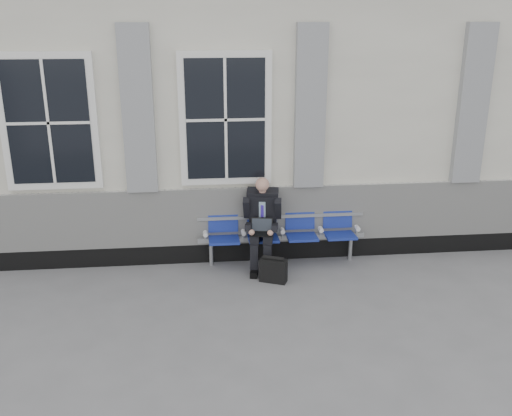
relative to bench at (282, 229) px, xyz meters
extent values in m
plane|color=slate|center=(-1.18, -1.32, -0.55)|extent=(70.00, 70.00, 0.00)
cube|color=silver|center=(-1.18, 2.18, 1.55)|extent=(14.00, 4.00, 4.20)
cube|color=black|center=(-1.18, 0.15, -0.40)|extent=(14.00, 0.10, 0.30)
cube|color=silver|center=(-1.18, 0.14, 0.20)|extent=(14.00, 0.08, 0.90)
cube|color=gray|center=(-2.08, 0.12, 1.85)|extent=(0.45, 0.14, 2.40)
cube|color=gray|center=(0.42, 0.12, 1.85)|extent=(0.45, 0.14, 2.40)
cube|color=gray|center=(2.92, 0.12, 1.85)|extent=(0.45, 0.14, 2.40)
cube|color=white|center=(-3.33, 0.14, 1.70)|extent=(1.35, 0.10, 1.95)
cube|color=black|center=(-3.33, 0.09, 1.70)|extent=(1.15, 0.02, 1.75)
cube|color=white|center=(-0.83, 0.14, 1.70)|extent=(1.35, 0.10, 1.95)
cube|color=black|center=(-0.83, 0.09, 1.70)|extent=(1.15, 0.02, 1.75)
cube|color=#9EA0A3|center=(0.00, -0.02, -0.13)|extent=(2.60, 0.07, 0.07)
cube|color=#9EA0A3|center=(0.00, 0.10, 0.18)|extent=(2.60, 0.05, 0.05)
cylinder|color=#9EA0A3|center=(-1.10, -0.02, -0.36)|extent=(0.06, 0.06, 0.39)
cylinder|color=#9EA0A3|center=(1.10, -0.02, -0.36)|extent=(0.06, 0.06, 0.39)
cube|color=navy|center=(-0.90, -0.10, -0.10)|extent=(0.46, 0.42, 0.07)
cube|color=navy|center=(-0.90, 0.11, 0.16)|extent=(0.46, 0.10, 0.40)
cube|color=navy|center=(-0.30, -0.10, -0.10)|extent=(0.46, 0.42, 0.07)
cube|color=navy|center=(-0.30, 0.11, 0.16)|extent=(0.46, 0.10, 0.40)
cube|color=navy|center=(0.30, -0.10, -0.10)|extent=(0.46, 0.42, 0.07)
cube|color=navy|center=(0.30, 0.11, 0.16)|extent=(0.46, 0.10, 0.40)
cube|color=navy|center=(0.90, -0.10, -0.10)|extent=(0.46, 0.42, 0.07)
cube|color=navy|center=(0.90, 0.11, 0.16)|extent=(0.46, 0.10, 0.40)
cylinder|color=white|center=(-1.18, -0.07, 0.00)|extent=(0.07, 0.12, 0.07)
cylinder|color=white|center=(-0.60, -0.07, 0.00)|extent=(0.07, 0.12, 0.07)
cylinder|color=white|center=(0.00, -0.07, 0.00)|extent=(0.07, 0.12, 0.07)
cylinder|color=white|center=(0.60, -0.07, 0.00)|extent=(0.07, 0.12, 0.07)
cylinder|color=white|center=(1.18, -0.07, 0.00)|extent=(0.07, 0.12, 0.07)
cube|color=black|center=(-0.48, -0.45, -0.51)|extent=(0.15, 0.27, 0.09)
cube|color=black|center=(-0.28, -0.48, -0.51)|extent=(0.15, 0.27, 0.09)
cube|color=black|center=(-0.47, -0.39, -0.31)|extent=(0.14, 0.15, 0.47)
cube|color=black|center=(-0.27, -0.43, -0.31)|extent=(0.14, 0.15, 0.47)
cube|color=black|center=(-0.43, -0.18, -0.01)|extent=(0.21, 0.46, 0.14)
cube|color=black|center=(-0.23, -0.21, -0.01)|extent=(0.21, 0.46, 0.14)
cube|color=black|center=(-0.30, 0.00, 0.31)|extent=(0.46, 0.40, 0.62)
cube|color=#A2C4D5|center=(-0.32, -0.12, 0.33)|extent=(0.11, 0.11, 0.35)
cube|color=#432AC7|center=(-0.32, -0.13, 0.31)|extent=(0.06, 0.08, 0.29)
cube|color=black|center=(-0.30, -0.03, 0.61)|extent=(0.50, 0.31, 0.14)
cylinder|color=tan|center=(-0.31, -0.08, 0.67)|extent=(0.11, 0.11, 0.10)
sphere|color=tan|center=(-0.32, -0.14, 0.77)|extent=(0.21, 0.21, 0.21)
cube|color=black|center=(-0.55, -0.06, 0.39)|extent=(0.15, 0.29, 0.36)
cube|color=black|center=(-0.08, -0.14, 0.39)|extent=(0.15, 0.29, 0.36)
cube|color=black|center=(-0.54, -0.24, 0.15)|extent=(0.14, 0.32, 0.14)
cube|color=black|center=(-0.15, -0.31, 0.15)|extent=(0.14, 0.32, 0.14)
sphere|color=tan|center=(-0.50, -0.39, 0.11)|extent=(0.09, 0.09, 0.09)
sphere|color=tan|center=(-0.23, -0.43, 0.11)|extent=(0.09, 0.09, 0.09)
cube|color=black|center=(-0.36, -0.33, 0.07)|extent=(0.36, 0.28, 0.02)
cube|color=black|center=(-0.34, -0.22, 0.17)|extent=(0.33, 0.14, 0.21)
cube|color=black|center=(-0.34, -0.23, 0.17)|extent=(0.30, 0.12, 0.18)
cube|color=black|center=(-0.22, -0.68, -0.38)|extent=(0.42, 0.31, 0.35)
cylinder|color=black|center=(-0.22, -0.68, -0.18)|extent=(0.31, 0.18, 0.06)
camera|label=1|loc=(-1.25, -8.16, 3.13)|focal=40.00mm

